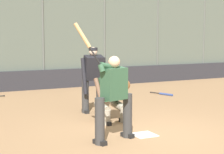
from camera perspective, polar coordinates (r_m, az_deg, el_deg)
ground_plane at (r=7.42m, az=4.92°, el=-8.79°), size 160.00×160.00×0.00m
home_plate_marker at (r=7.41m, az=4.92°, el=-8.75°), size 0.43×0.43×0.01m
backstop_fence at (r=13.73m, az=-10.51°, el=8.91°), size 19.53×0.08×4.95m
padding_wall at (r=13.71m, az=-10.21°, el=-0.38°), size 19.06×0.18×0.69m
batter_at_plate at (r=6.82m, az=0.23°, el=-2.77°), size 1.12×0.55×2.16m
catcher_behind_plate at (r=8.33m, az=-0.11°, el=-2.47°), size 0.67×0.79×1.26m
umpire_home at (r=9.33m, az=-2.90°, el=-0.12°), size 0.67×0.42×1.64m
spare_bat_near_backstop at (r=12.28m, az=7.97°, el=-2.59°), size 0.34×0.88×0.07m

